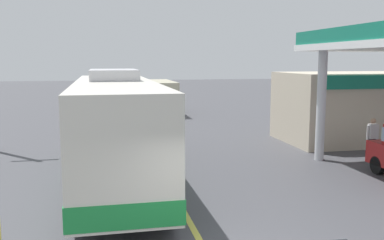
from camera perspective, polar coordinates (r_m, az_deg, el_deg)
name	(u,v)px	position (r m, az deg, el deg)	size (l,w,h in m)	color
ground	(136,124)	(27.20, -7.47, -0.57)	(120.00, 120.00, 0.00)	#424247
lane_divider_stripe	(144,138)	(22.29, -6.45, -2.43)	(0.16, 50.00, 0.01)	#D8CC4C
coach_bus_main	(116,130)	(14.33, -10.07, -1.34)	(2.60, 11.04, 3.69)	silver
gas_station_roadside	(380,91)	(21.06, 23.73, 3.54)	(9.10, 11.95, 5.10)	#147259
minibus_opposing_lane	(160,94)	(32.55, -4.33, 3.48)	(2.04, 6.13, 2.44)	#BFB799
pedestrian_near_pump	(373,136)	(19.07, 22.85, -1.94)	(0.55, 0.22, 1.66)	#33333F
car_trailing_behind_bus	(108,107)	(28.40, -11.07, 1.77)	(1.70, 4.20, 1.82)	#B2B2B7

